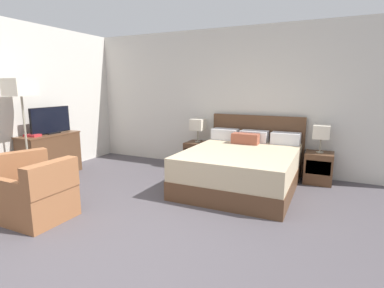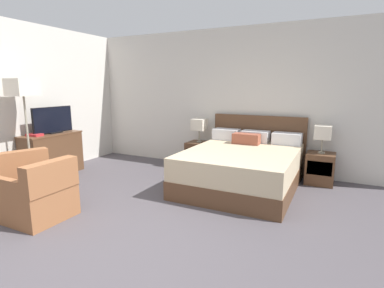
# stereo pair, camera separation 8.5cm
# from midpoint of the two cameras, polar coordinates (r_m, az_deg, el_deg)

# --- Properties ---
(ground_plane) EXTENTS (10.46, 10.46, 0.00)m
(ground_plane) POSITION_cam_midpoint_polar(r_m,az_deg,el_deg) (3.31, -15.15, -18.76)
(ground_plane) COLOR #4C474C
(wall_back) EXTENTS (7.09, 0.06, 2.71)m
(wall_back) POSITION_cam_midpoint_polar(r_m,az_deg,el_deg) (5.97, 7.25, 8.34)
(wall_back) COLOR beige
(wall_back) RESTS_ON ground
(wall_left) EXTENTS (0.06, 5.29, 2.71)m
(wall_left) POSITION_cam_midpoint_polar(r_m,az_deg,el_deg) (6.09, -28.08, 7.20)
(wall_left) COLOR beige
(wall_left) RESTS_ON ground
(bed) EXTENTS (1.72, 2.07, 1.08)m
(bed) POSITION_cam_midpoint_polar(r_m,az_deg,el_deg) (4.93, 10.05, -4.27)
(bed) COLOR brown
(bed) RESTS_ON ground
(nightstand_left) EXTENTS (0.45, 0.44, 0.52)m
(nightstand_left) POSITION_cam_midpoint_polar(r_m,az_deg,el_deg) (6.00, 1.75, -2.09)
(nightstand_left) COLOR brown
(nightstand_left) RESTS_ON ground
(nightstand_right) EXTENTS (0.45, 0.44, 0.52)m
(nightstand_right) POSITION_cam_midpoint_polar(r_m,az_deg,el_deg) (5.49, 23.60, -4.27)
(nightstand_right) COLOR brown
(nightstand_right) RESTS_ON ground
(table_lamp_left) EXTENTS (0.26, 0.26, 0.46)m
(table_lamp_left) POSITION_cam_midpoint_polar(r_m,az_deg,el_deg) (5.90, 1.80, 3.65)
(table_lamp_left) COLOR gray
(table_lamp_left) RESTS_ON nightstand_left
(table_lamp_right) EXTENTS (0.26, 0.26, 0.46)m
(table_lamp_right) POSITION_cam_midpoint_polar(r_m,az_deg,el_deg) (5.38, 24.10, 1.98)
(table_lamp_right) COLOR gray
(table_lamp_right) RESTS_ON nightstand_right
(dresser) EXTENTS (0.46, 1.07, 0.77)m
(dresser) POSITION_cam_midpoint_polar(r_m,az_deg,el_deg) (6.06, -24.71, -1.67)
(dresser) COLOR brown
(dresser) RESTS_ON ground
(tv) EXTENTS (0.18, 0.82, 0.48)m
(tv) POSITION_cam_midpoint_polar(r_m,az_deg,el_deg) (6.01, -24.60, 4.10)
(tv) COLOR black
(tv) RESTS_ON dresser
(book_red_cover) EXTENTS (0.27, 0.19, 0.04)m
(book_red_cover) POSITION_cam_midpoint_polar(r_m,az_deg,el_deg) (5.82, -27.40, 1.56)
(book_red_cover) COLOR #B7282D
(book_red_cover) RESTS_ON dresser
(armchair_by_window) EXTENTS (0.89, 0.88, 0.76)m
(armchair_by_window) POSITION_cam_midpoint_polar(r_m,az_deg,el_deg) (4.96, -29.66, -6.11)
(armchair_by_window) COLOR #935B38
(armchair_by_window) RESTS_ON ground
(armchair_companion) EXTENTS (0.69, 0.68, 0.76)m
(armchair_companion) POSITION_cam_midpoint_polar(r_m,az_deg,el_deg) (4.14, -26.42, -9.02)
(armchair_companion) COLOR #935B38
(armchair_companion) RESTS_ON ground
(floor_lamp) EXTENTS (0.39, 0.39, 1.74)m
(floor_lamp) POSITION_cam_midpoint_polar(r_m,az_deg,el_deg) (5.46, -29.08, 8.41)
(floor_lamp) COLOR gray
(floor_lamp) RESTS_ON ground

